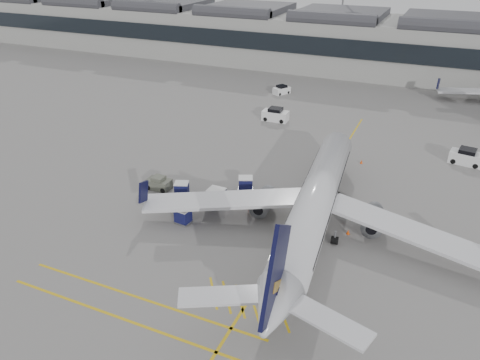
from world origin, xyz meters
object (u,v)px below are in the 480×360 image
at_px(airliner_main, 315,204).
at_px(ramp_agent_a, 251,204).
at_px(belt_loader, 325,193).
at_px(ramp_agent_b, 264,198).
at_px(baggage_cart_a, 216,197).
at_px(pushback_tug, 159,183).

bearing_deg(airliner_main, ramp_agent_a, 168.40).
xyz_separation_m(belt_loader, ramp_agent_a, (-6.45, -6.16, 0.42)).
height_order(ramp_agent_a, ramp_agent_b, ramp_agent_b).
relative_size(belt_loader, baggage_cart_a, 2.22).
height_order(airliner_main, ramp_agent_a, airliner_main).
distance_m(airliner_main, ramp_agent_a, 7.39).
relative_size(airliner_main, belt_loader, 8.45).
bearing_deg(pushback_tug, baggage_cart_a, -6.10).
bearing_deg(ramp_agent_b, baggage_cart_a, -12.33).
bearing_deg(ramp_agent_a, ramp_agent_b, 30.34).
xyz_separation_m(baggage_cart_a, ramp_agent_b, (4.67, 2.17, -0.12)).
height_order(belt_loader, baggage_cart_a, baggage_cart_a).
bearing_deg(ramp_agent_b, airliner_main, 121.27).
distance_m(belt_loader, ramp_agent_b, 7.20).
bearing_deg(belt_loader, baggage_cart_a, -132.15).
height_order(belt_loader, pushback_tug, belt_loader).
height_order(ramp_agent_b, pushback_tug, ramp_agent_b).
xyz_separation_m(belt_loader, ramp_agent_b, (-5.64, -4.45, 0.44)).
relative_size(airliner_main, ramp_agent_a, 20.32).
bearing_deg(belt_loader, ramp_agent_a, -121.21).
bearing_deg(ramp_agent_a, belt_loader, 9.50).
relative_size(airliner_main, pushback_tug, 13.74).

